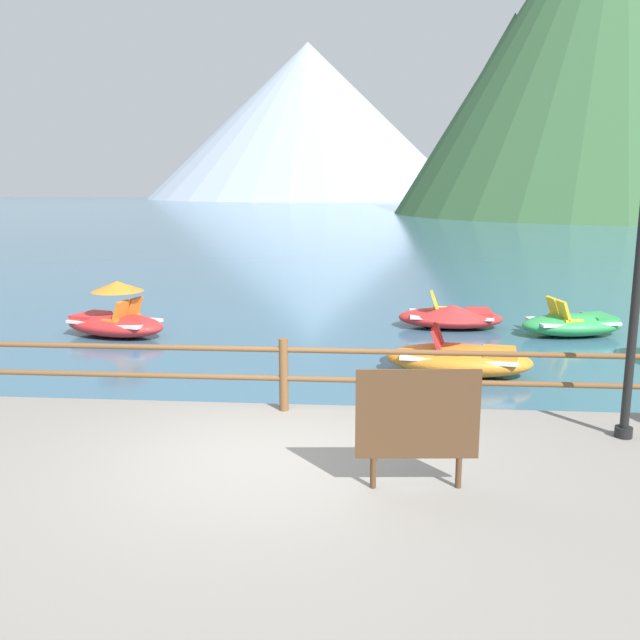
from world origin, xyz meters
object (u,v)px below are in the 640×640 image
at_px(sign_board, 418,416).
at_px(pedal_boat_0, 115,318).
at_px(pedal_boat_5, 573,324).
at_px(pedal_boat_1, 458,352).
at_px(pedal_boat_4, 451,317).

height_order(sign_board, pedal_boat_0, sign_board).
distance_m(sign_board, pedal_boat_0, 10.02).
bearing_deg(pedal_boat_5, pedal_boat_1, -130.66).
height_order(sign_board, pedal_boat_1, sign_board).
bearing_deg(pedal_boat_5, sign_board, -113.92).
bearing_deg(pedal_boat_0, pedal_boat_4, 11.30).
distance_m(pedal_boat_1, pedal_boat_4, 3.97).
height_order(sign_board, pedal_boat_5, sign_board).
bearing_deg(pedal_boat_4, pedal_boat_5, -13.58).
bearing_deg(pedal_boat_5, pedal_boat_4, 166.42).
relative_size(sign_board, pedal_boat_0, 0.46).
relative_size(pedal_boat_0, pedal_boat_5, 1.06).
xyz_separation_m(sign_board, pedal_boat_0, (-6.06, 7.95, -0.74)).
bearing_deg(sign_board, pedal_boat_4, 81.94).
relative_size(sign_board, pedal_boat_1, 0.45).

